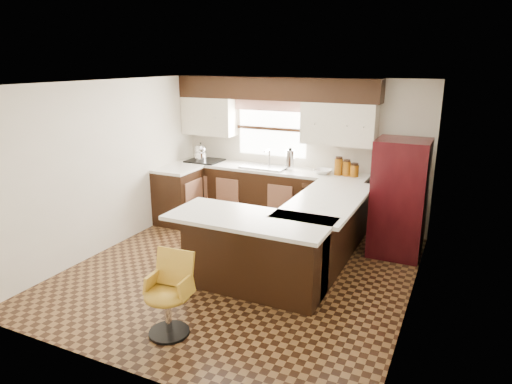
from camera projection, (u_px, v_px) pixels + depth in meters
The scene contains 30 objects.
floor at pixel (240, 271), 5.96m from camera, with size 4.40×4.40×0.00m, color #49301A.
ceiling at pixel (238, 83), 5.29m from camera, with size 4.40×4.40×0.00m, color silver.
wall_back at pixel (300, 152), 7.53m from camera, with size 4.40×4.40×0.00m, color beige.
wall_front at pixel (115, 246), 3.71m from camera, with size 4.40×4.40×0.00m, color beige.
wall_left at pixel (108, 166), 6.48m from camera, with size 4.40×4.40×0.00m, color beige.
wall_right at pixel (417, 205), 4.76m from camera, with size 4.40×4.40×0.00m, color beige.
base_cab_back at pixel (268, 196), 7.66m from camera, with size 3.30×0.60×0.90m, color black.
base_cab_left at pixel (178, 197), 7.65m from camera, with size 0.60×0.70×0.90m, color black.
counter_back at pixel (268, 169), 7.53m from camera, with size 3.30×0.60×0.04m, color silver.
counter_left at pixel (177, 169), 7.52m from camera, with size 0.60×0.70×0.04m, color silver.
soffit at pixel (274, 88), 7.26m from camera, with size 3.40×0.35×0.36m, color black.
upper_cab_left at pixel (209, 116), 7.90m from camera, with size 0.94×0.35×0.64m, color beige.
upper_cab_right at pixel (339, 124), 6.96m from camera, with size 1.14×0.35×0.64m, color beige.
window_pane at pixel (272, 129), 7.62m from camera, with size 1.20×0.02×0.90m, color white.
valance at pixel (271, 105), 7.48m from camera, with size 1.30×0.06×0.18m, color #D19B93.
sink at pixel (265, 167), 7.53m from camera, with size 0.75×0.45×0.03m, color #B2B2B7.
dishwasher at pixel (319, 210), 7.01m from camera, with size 0.58×0.03×0.78m, color black.
cooktop at pixel (205, 161), 8.00m from camera, with size 0.58×0.50×0.03m, color black.
peninsula_long at pixel (322, 234), 6.00m from camera, with size 0.60×1.95×0.90m, color black.
peninsula_return at pixel (254, 255), 5.37m from camera, with size 1.65×0.60×0.90m, color black.
counter_pen_long at pixel (327, 200), 5.85m from camera, with size 0.84×1.95×0.04m, color silver.
counter_pen_return at pixel (249, 219), 5.17m from camera, with size 1.89×0.84×0.04m, color silver.
refrigerator at pixel (399, 198), 6.29m from camera, with size 0.70×0.68×1.64m, color black.
bar_chair at pixel (167, 296), 4.49m from camera, with size 0.45×0.45×0.84m, color gold, non-canonical shape.
kettle at pixel (201, 151), 7.98m from camera, with size 0.22×0.22×0.30m, color silver, non-canonical shape.
percolator at pixel (290, 160), 7.32m from camera, with size 0.13×0.13×0.33m, color silver.
mixing_bowl at pixel (323, 171), 7.13m from camera, with size 0.28×0.28×0.07m, color white.
canister_large at pixel (338, 167), 7.02m from camera, with size 0.13×0.13×0.25m, color #864B0C.
canister_med at pixel (347, 169), 6.97m from camera, with size 0.12×0.12×0.22m, color #864B0C.
canister_small at pixel (354, 171), 6.93m from camera, with size 0.14×0.14×0.18m, color #864B0C.
Camera 1 is at (2.51, -4.82, 2.66)m, focal length 32.00 mm.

